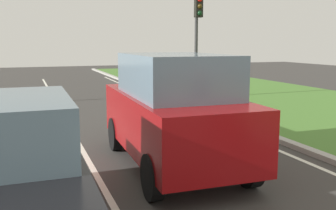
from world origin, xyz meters
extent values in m
plane|color=#383533|center=(0.00, 14.00, 0.00)|extent=(60.00, 60.00, 0.00)
cube|color=silver|center=(-0.70, 14.00, 0.00)|extent=(0.12, 32.00, 0.01)
cube|color=silver|center=(3.60, 14.00, 0.00)|extent=(0.12, 32.00, 0.01)
cube|color=#47752D|center=(8.50, 14.00, 0.03)|extent=(9.00, 48.00, 0.06)
cube|color=#9E9B93|center=(4.10, 14.00, 0.06)|extent=(0.24, 48.00, 0.12)
cube|color=maroon|center=(0.87, 9.51, 0.93)|extent=(2.05, 4.56, 1.10)
cube|color=slate|center=(0.87, 9.36, 1.88)|extent=(1.79, 2.75, 0.80)
cylinder|color=black|center=(0.05, 11.07, 0.38)|extent=(0.24, 0.77, 0.76)
cylinder|color=black|center=(1.80, 11.01, 0.38)|extent=(0.24, 0.77, 0.76)
cylinder|color=black|center=(-0.05, 8.01, 0.38)|extent=(0.24, 0.77, 0.76)
cylinder|color=black|center=(1.70, 7.95, 0.38)|extent=(0.24, 0.77, 0.76)
cube|color=black|center=(-2.15, 7.42, 0.74)|extent=(1.81, 4.32, 0.84)
cube|color=slate|center=(-2.16, 7.32, 1.51)|extent=(1.59, 2.12, 0.70)
cylinder|color=black|center=(-1.33, 8.87, 0.32)|extent=(0.23, 0.64, 0.64)
cylinder|color=#2D2D2D|center=(5.20, 17.76, 2.37)|extent=(0.14, 0.14, 4.73)
cube|color=black|center=(5.20, 17.56, 4.00)|extent=(0.32, 0.24, 0.90)
sphere|color=#382B0C|center=(5.20, 17.43, 4.00)|extent=(0.20, 0.20, 0.20)
sphere|color=black|center=(5.20, 17.43, 3.72)|extent=(0.20, 0.20, 0.20)
camera|label=1|loc=(-1.87, 2.49, 2.50)|focal=40.80mm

